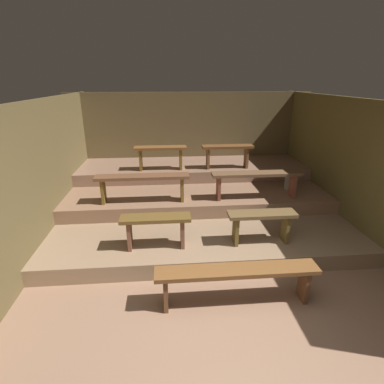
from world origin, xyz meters
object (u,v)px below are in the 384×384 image
(bench_lower_left, at_px, (156,224))
(pail_middle, at_px, (291,181))
(bench_floor_center, at_px, (237,275))
(bench_middle_left, at_px, (142,181))
(bench_upper_right, at_px, (227,151))
(bench_lower_right, at_px, (261,220))
(bench_middle_right, at_px, (257,178))
(bench_upper_left, at_px, (161,152))

(bench_lower_left, distance_m, pail_middle, 2.98)
(bench_floor_center, relative_size, bench_middle_left, 1.18)
(pail_middle, bearing_deg, bench_middle_left, -171.64)
(bench_upper_right, bearing_deg, bench_floor_center, -98.92)
(bench_lower_right, height_order, pail_middle, pail_middle)
(bench_lower_right, distance_m, bench_upper_right, 2.32)
(bench_middle_right, distance_m, pail_middle, 0.94)
(bench_floor_center, bearing_deg, bench_middle_right, 68.83)
(bench_lower_left, height_order, bench_lower_right, same)
(bench_floor_center, xyz_separation_m, bench_middle_right, (0.81, 2.08, 0.47))
(bench_middle_right, bearing_deg, bench_middle_left, 180.00)
(bench_middle_right, relative_size, pail_middle, 5.06)
(bench_middle_left, xyz_separation_m, pail_middle, (2.79, 0.41, -0.22))
(bench_lower_right, bearing_deg, bench_upper_right, 91.46)
(bench_floor_center, height_order, bench_upper_left, bench_upper_left)
(bench_lower_left, distance_m, bench_lower_right, 1.50)
(bench_middle_right, height_order, pail_middle, bench_middle_right)
(bench_floor_center, distance_m, bench_lower_right, 1.12)
(bench_upper_left, height_order, bench_upper_right, same)
(bench_middle_left, bearing_deg, bench_lower_left, -77.94)
(bench_lower_right, xyz_separation_m, bench_middle_left, (-1.74, 1.13, 0.27))
(bench_lower_right, relative_size, pail_middle, 3.10)
(bench_floor_center, xyz_separation_m, bench_upper_right, (0.51, 3.22, 0.69))
(bench_lower_right, bearing_deg, bench_upper_left, 122.36)
(bench_floor_center, distance_m, bench_middle_left, 2.44)
(bench_middle_left, height_order, bench_upper_left, bench_upper_left)
(bench_floor_center, relative_size, bench_upper_right, 1.77)
(bench_lower_left, bearing_deg, bench_middle_right, 33.04)
(bench_middle_left, distance_m, bench_upper_left, 1.20)
(bench_middle_right, height_order, bench_upper_right, bench_upper_right)
(bench_lower_left, height_order, bench_upper_left, bench_upper_left)
(bench_lower_right, height_order, bench_middle_left, bench_middle_left)
(bench_lower_left, relative_size, bench_middle_right, 0.61)
(bench_lower_left, bearing_deg, bench_upper_left, 88.54)
(bench_middle_right, bearing_deg, bench_lower_right, -102.06)
(bench_middle_left, bearing_deg, bench_floor_center, -60.51)
(bench_upper_right, relative_size, pail_middle, 3.38)
(bench_middle_right, xyz_separation_m, bench_upper_left, (-1.68, 1.14, 0.22))
(bench_lower_right, height_order, bench_middle_right, bench_middle_right)
(bench_lower_left, distance_m, bench_upper_left, 2.32)
(bench_lower_right, distance_m, bench_middle_left, 2.09)
(bench_middle_right, xyz_separation_m, bench_upper_right, (-0.30, 1.14, 0.22))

